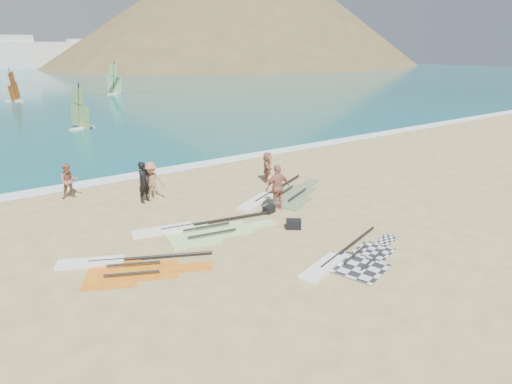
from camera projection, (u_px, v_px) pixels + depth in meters
ground at (305, 257)px, 14.15m from camera, size 300.00×300.00×0.00m
surf_line at (158, 172)px, 23.68m from camera, size 300.00×1.20×0.04m
headland_main at (246, 65)px, 161.09m from camera, size 143.00×143.00×45.00m
headland_minor at (300, 62)px, 187.89m from camera, size 70.00×70.00×28.00m
rig_grey at (348, 261)px, 13.80m from camera, size 4.98×2.73×0.19m
rig_green at (195, 231)px, 16.06m from camera, size 5.43×2.65×0.20m
rig_orange at (278, 197)px, 19.69m from camera, size 5.81×3.76×0.20m
rig_red at (120, 267)px, 13.41m from camera, size 4.59×3.24×0.19m
gear_bag_near at (269, 209)px, 17.87m from camera, size 0.54×0.44×0.30m
gear_bag_far at (294, 224)px, 16.34m from camera, size 0.69×0.66×0.34m
person_wetsuit at (144, 182)px, 18.90m from camera, size 0.80×0.71×1.84m
beachgoer_left at (69, 181)px, 19.42m from camera, size 0.88×0.73×1.63m
beachgoer_mid at (151, 181)px, 19.12m from camera, size 1.33×1.14×1.78m
beachgoer_back at (278, 188)px, 17.96m from camera, size 1.19×0.55×1.98m
beachgoer_right at (267, 167)px, 21.78m from camera, size 1.21×1.45×1.56m
windsurfer_left at (80, 115)px, 35.66m from camera, size 2.19×2.41×3.88m
windsurfer_centre at (14, 92)px, 53.82m from camera, size 2.23×2.34×4.08m
windsurfer_right at (115, 85)px, 61.69m from camera, size 2.66×2.86×4.74m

